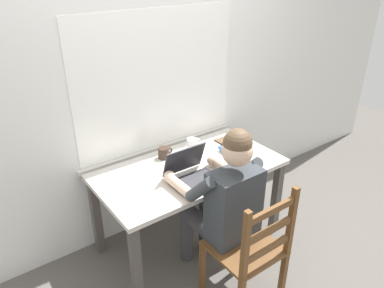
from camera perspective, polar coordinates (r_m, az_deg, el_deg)
ground_plane at (r=3.20m, az=-0.34°, el=-14.48°), size 8.00×8.00×0.00m
back_wall at (r=2.89m, az=-5.66°, el=10.32°), size 6.00×0.08×2.60m
desk at (r=2.83m, az=-0.37°, el=-5.17°), size 1.40×0.74×0.70m
seated_person at (r=2.49m, az=4.80°, el=-8.67°), size 0.50×0.60×1.23m
wooden_chair at (r=2.47m, az=8.95°, el=-15.86°), size 0.42×0.42×0.93m
laptop at (r=2.61m, az=-0.05°, el=-4.47°), size 0.33×0.30×0.23m
computer_mouse at (r=2.74m, az=6.07°, el=-3.95°), size 0.06×0.10×0.03m
coffee_mug_white at (r=3.03m, az=0.08°, el=0.05°), size 0.13×0.09×0.09m
coffee_mug_dark at (r=2.90m, az=-4.34°, el=-1.37°), size 0.12×0.09×0.09m
book_stack_main at (r=3.02m, az=6.22°, el=-0.60°), size 0.21×0.15×0.05m
paper_pile_near_laptop at (r=2.70m, az=5.10°, el=-4.62°), size 0.26×0.22×0.01m
paper_pile_back_corner at (r=2.96m, az=3.98°, el=-1.63°), size 0.26×0.22×0.01m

